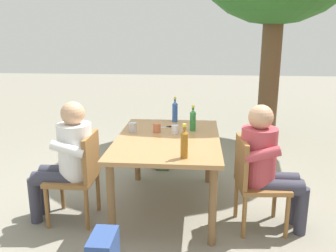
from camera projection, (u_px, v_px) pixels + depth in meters
name	position (u px, v px, depth m)	size (l,w,h in m)	color
ground_plane	(168.00, 206.00, 3.80)	(24.00, 24.00, 0.00)	gray
dining_table	(168.00, 146.00, 3.62)	(1.51, 1.03, 0.76)	#A37547
chair_near_right	(80.00, 173.00, 3.41)	(0.44, 0.44, 0.87)	olive
chair_far_right	(253.00, 179.00, 3.27)	(0.48, 0.48, 0.87)	olive
person_in_white_shirt	(68.00, 156.00, 3.38)	(0.47, 0.62, 1.18)	white
person_in_plaid_shirt	(267.00, 162.00, 3.23)	(0.47, 0.62, 1.18)	#B7424C
bottle_green	(193.00, 120.00, 3.82)	(0.06, 0.06, 0.28)	#287A38
bottle_amber	(184.00, 143.00, 2.99)	(0.06, 0.06, 0.30)	#996019
bottle_blue	(175.00, 111.00, 4.21)	(0.06, 0.06, 0.30)	#2D56A3
cup_terracotta	(157.00, 128.00, 3.78)	(0.08, 0.08, 0.10)	#BC6B47
cup_steel	(133.00, 127.00, 3.79)	(0.08, 0.08, 0.10)	#B2B7BC
cup_glass	(175.00, 129.00, 3.73)	(0.07, 0.07, 0.09)	silver
table_knife	(165.00, 127.00, 3.98)	(0.12, 0.22, 0.01)	silver
backpack_by_far_side	(163.00, 154.00, 4.85)	(0.30, 0.24, 0.39)	#47663D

